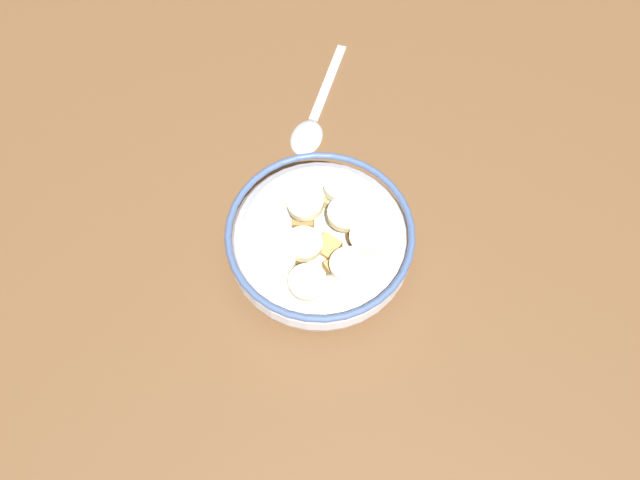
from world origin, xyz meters
TOP-DOWN VIEW (x-y plane):
  - ground_plane at (0.00, 0.00)cm, footprint 113.04×113.04cm
  - cereal_bowl at (-0.00, 0.02)cm, footprint 16.39×16.39cm
  - spoon at (12.47, -8.44)cm, footprint 10.55×13.58cm

SIDE VIEW (x-z plane):
  - ground_plane at x=0.00cm, z-range -2.00..0.00cm
  - spoon at x=12.47cm, z-range -0.06..0.74cm
  - cereal_bowl at x=0.00cm, z-range -0.02..5.46cm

